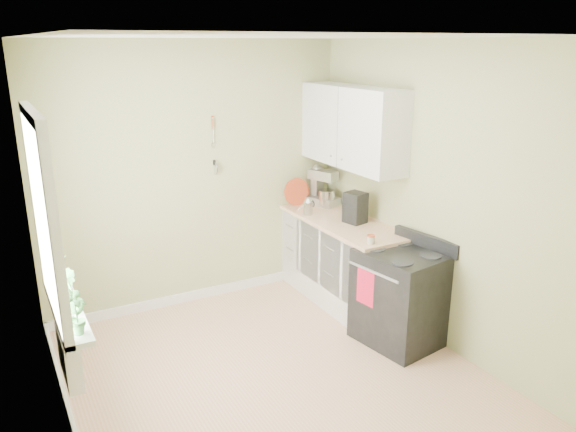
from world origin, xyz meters
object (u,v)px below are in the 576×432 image
stove (400,297)px  kettle (308,206)px  coffee_maker (355,208)px  stand_mixer (323,188)px

stove → kettle: kettle is taller
stove → coffee_maker: size_ratio=3.18×
kettle → coffee_maker: coffee_maker is taller
stove → coffee_maker: coffee_maker is taller
stove → stand_mixer: size_ratio=2.28×
kettle → coffee_maker: (0.28, -0.47, 0.06)m
stove → stand_mixer: stand_mixer is taller
kettle → coffee_maker: size_ratio=0.56×
kettle → stand_mixer: bearing=36.8°
stove → stand_mixer: (0.13, 1.56, 0.65)m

